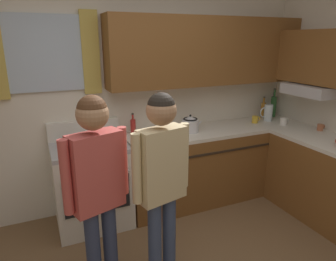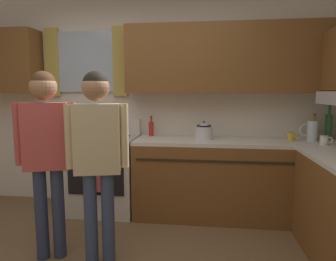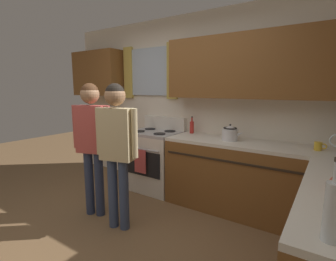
{
  "view_description": "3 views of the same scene",
  "coord_description": "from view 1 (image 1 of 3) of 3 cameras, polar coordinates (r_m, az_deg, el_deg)",
  "views": [
    {
      "loc": [
        -0.87,
        -1.5,
        1.95
      ],
      "look_at": [
        0.19,
        0.9,
        1.16
      ],
      "focal_mm": 32.76,
      "sensor_mm": 36.0,
      "label": 1
    },
    {
      "loc": [
        0.78,
        -1.84,
        1.44
      ],
      "look_at": [
        0.44,
        0.88,
        1.08
      ],
      "focal_mm": 31.97,
      "sensor_mm": 36.0,
      "label": 2
    },
    {
      "loc": [
        1.83,
        -1.45,
        1.54
      ],
      "look_at": [
        0.37,
        0.73,
        1.1
      ],
      "focal_mm": 26.77,
      "sensor_mm": 36.0,
      "label": 3
    }
  ],
  "objects": [
    {
      "name": "back_wall_unit",
      "position": [
        3.48,
        -7.79,
        9.4
      ],
      "size": [
        4.6,
        0.42,
        2.6
      ],
      "color": "silver",
      "rests_on": "ground"
    },
    {
      "name": "cup_terracotta",
      "position": [
        4.06,
        26.5,
        0.53
      ],
      "size": [
        0.11,
        0.07,
        0.08
      ],
      "color": "#B76642",
      "rests_on": "kitchen_counter_run"
    },
    {
      "name": "mug_mustard_yellow",
      "position": [
        4.13,
        15.92,
        1.99
      ],
      "size": [
        0.12,
        0.08,
        0.09
      ],
      "color": "gold",
      "rests_on": "kitchen_counter_run"
    },
    {
      "name": "stovetop_kettle",
      "position": [
        3.58,
        4.18,
        1.24
      ],
      "size": [
        0.27,
        0.2,
        0.21
      ],
      "color": "silver",
      "rests_on": "kitchen_counter_run"
    },
    {
      "name": "stove_oven",
      "position": [
        3.42,
        -14.0,
        -9.52
      ],
      "size": [
        0.76,
        0.67,
        1.1
      ],
      "color": "silver",
      "rests_on": "ground"
    },
    {
      "name": "mug_ceramic_white",
      "position": [
        4.14,
        20.74,
        1.6
      ],
      "size": [
        0.13,
        0.08,
        0.09
      ],
      "color": "white",
      "rests_on": "kitchen_counter_run"
    },
    {
      "name": "kitchen_counter_run",
      "position": [
        3.8,
        17.17,
        -7.28
      ],
      "size": [
        2.31,
        2.24,
        0.9
      ],
      "color": "brown",
      "rests_on": "ground"
    },
    {
      "name": "bottle_oil_amber",
      "position": [
        4.46,
        17.29,
        3.79
      ],
      "size": [
        0.06,
        0.06,
        0.29
      ],
      "color": "#B27223",
      "rests_on": "kitchen_counter_run"
    },
    {
      "name": "bottle_sauce_red",
      "position": [
        3.51,
        -6.52,
        0.79
      ],
      "size": [
        0.06,
        0.06,
        0.25
      ],
      "color": "red",
      "rests_on": "kitchen_counter_run"
    },
    {
      "name": "bottle_wine_green",
      "position": [
        4.53,
        19.01,
        4.36
      ],
      "size": [
        0.08,
        0.08,
        0.39
      ],
      "color": "#2D6633",
      "rests_on": "kitchen_counter_run"
    },
    {
      "name": "water_pitcher",
      "position": [
        4.27,
        18.07,
        3.18
      ],
      "size": [
        0.19,
        0.11,
        0.22
      ],
      "color": "silver",
      "rests_on": "kitchen_counter_run"
    },
    {
      "name": "adult_left",
      "position": [
        2.2,
        -13.06,
        -8.9
      ],
      "size": [
        0.48,
        0.25,
        1.61
      ],
      "color": "#2D3856",
      "rests_on": "ground"
    },
    {
      "name": "adult_in_plaid",
      "position": [
        2.28,
        -1.18,
        -7.75
      ],
      "size": [
        0.49,
        0.23,
        1.6
      ],
      "color": "#38476B",
      "rests_on": "ground"
    }
  ]
}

